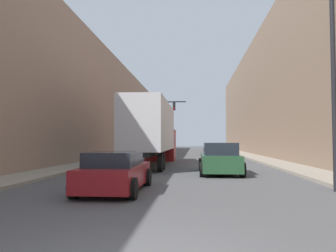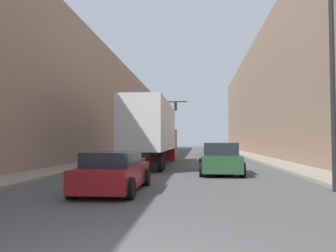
{
  "view_description": "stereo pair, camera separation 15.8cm",
  "coord_description": "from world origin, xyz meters",
  "px_view_note": "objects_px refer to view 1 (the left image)",
  "views": [
    {
      "loc": [
        0.81,
        -4.33,
        1.69
      ],
      "look_at": [
        -0.64,
        13.19,
        2.49
      ],
      "focal_mm": 35.0,
      "sensor_mm": 36.0,
      "label": 1
    },
    {
      "loc": [
        0.97,
        -4.31,
        1.69
      ],
      "look_at": [
        -0.64,
        13.19,
        2.49
      ],
      "focal_mm": 35.0,
      "sensor_mm": 36.0,
      "label": 2
    }
  ],
  "objects_px": {
    "semi_truck": "(153,132)",
    "street_lamp": "(333,50)",
    "sedan_car": "(115,172)",
    "suv_car": "(220,159)",
    "traffic_signal_gantry": "(151,116)"
  },
  "relations": [
    {
      "from": "semi_truck",
      "to": "street_lamp",
      "type": "xyz_separation_m",
      "value": [
        7.64,
        -11.41,
        2.46
      ]
    },
    {
      "from": "sedan_car",
      "to": "suv_car",
      "type": "bearing_deg",
      "value": 58.01
    },
    {
      "from": "semi_truck",
      "to": "street_lamp",
      "type": "bearing_deg",
      "value": -56.2
    },
    {
      "from": "suv_car",
      "to": "street_lamp",
      "type": "xyz_separation_m",
      "value": [
        3.43,
        -5.71,
        4.01
      ]
    },
    {
      "from": "traffic_signal_gantry",
      "to": "suv_car",
      "type": "bearing_deg",
      "value": -72.42
    },
    {
      "from": "sedan_car",
      "to": "street_lamp",
      "type": "height_order",
      "value": "street_lamp"
    },
    {
      "from": "suv_car",
      "to": "sedan_car",
      "type": "bearing_deg",
      "value": -121.99
    },
    {
      "from": "semi_truck",
      "to": "suv_car",
      "type": "height_order",
      "value": "semi_truck"
    },
    {
      "from": "suv_car",
      "to": "street_lamp",
      "type": "height_order",
      "value": "street_lamp"
    },
    {
      "from": "suv_car",
      "to": "semi_truck",
      "type": "bearing_deg",
      "value": 126.45
    },
    {
      "from": "semi_truck",
      "to": "suv_car",
      "type": "bearing_deg",
      "value": -53.55
    },
    {
      "from": "street_lamp",
      "to": "traffic_signal_gantry",
      "type": "bearing_deg",
      "value": 110.87
    },
    {
      "from": "sedan_car",
      "to": "suv_car",
      "type": "height_order",
      "value": "suv_car"
    },
    {
      "from": "suv_car",
      "to": "traffic_signal_gantry",
      "type": "height_order",
      "value": "traffic_signal_gantry"
    },
    {
      "from": "suv_car",
      "to": "traffic_signal_gantry",
      "type": "xyz_separation_m",
      "value": [
        -6.17,
        19.48,
        3.78
      ]
    }
  ]
}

